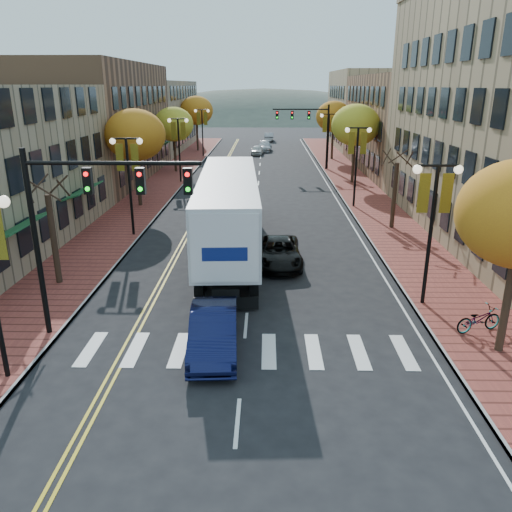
# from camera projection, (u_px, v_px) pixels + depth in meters

# --- Properties ---
(ground) EXTENTS (200.00, 200.00, 0.00)m
(ground) POSITION_uv_depth(u_px,v_px,m) (241.00, 382.00, 15.91)
(ground) COLOR black
(ground) RESTS_ON ground
(sidewalk_left) EXTENTS (4.00, 85.00, 0.15)m
(sidewalk_left) POSITION_uv_depth(u_px,v_px,m) (162.00, 185.00, 46.79)
(sidewalk_left) COLOR brown
(sidewalk_left) RESTS_ON ground
(sidewalk_right) EXTENTS (4.00, 85.00, 0.15)m
(sidewalk_right) POSITION_uv_depth(u_px,v_px,m) (355.00, 186.00, 46.44)
(sidewalk_right) COLOR brown
(sidewalk_right) RESTS_ON ground
(building_left_mid) EXTENTS (12.00, 24.00, 11.00)m
(building_left_mid) POSITION_uv_depth(u_px,v_px,m) (84.00, 123.00, 48.49)
(building_left_mid) COLOR brown
(building_left_mid) RESTS_ON ground
(building_left_far) EXTENTS (12.00, 26.00, 9.50)m
(building_left_far) POSITION_uv_depth(u_px,v_px,m) (145.00, 116.00, 72.37)
(building_left_far) COLOR #9E8966
(building_left_far) RESTS_ON ground
(building_right_mid) EXTENTS (15.00, 24.00, 10.00)m
(building_right_mid) POSITION_uv_depth(u_px,v_px,m) (431.00, 124.00, 53.63)
(building_right_mid) COLOR brown
(building_right_mid) RESTS_ON ground
(building_right_far) EXTENTS (15.00, 20.00, 11.00)m
(building_right_far) POSITION_uv_depth(u_px,v_px,m) (386.00, 109.00, 74.26)
(building_right_far) COLOR #9E8966
(building_right_far) RESTS_ON ground
(tree_left_a) EXTENTS (0.28, 0.28, 4.20)m
(tree_left_a) POSITION_uv_depth(u_px,v_px,m) (54.00, 240.00, 22.92)
(tree_left_a) COLOR #382619
(tree_left_a) RESTS_ON sidewalk_left
(tree_left_b) EXTENTS (4.48, 4.48, 7.21)m
(tree_left_b) POSITION_uv_depth(u_px,v_px,m) (135.00, 135.00, 37.01)
(tree_left_b) COLOR #382619
(tree_left_b) RESTS_ON sidewalk_left
(tree_left_c) EXTENTS (4.16, 4.16, 6.69)m
(tree_left_c) POSITION_uv_depth(u_px,v_px,m) (174.00, 124.00, 52.26)
(tree_left_c) COLOR #382619
(tree_left_c) RESTS_ON sidewalk_left
(tree_left_d) EXTENTS (4.61, 4.61, 7.42)m
(tree_left_d) POSITION_uv_depth(u_px,v_px,m) (196.00, 111.00, 69.10)
(tree_left_d) COLOR #382619
(tree_left_d) RESTS_ON sidewalk_left
(tree_right_b) EXTENTS (0.28, 0.28, 4.20)m
(tree_right_b) POSITION_uv_depth(u_px,v_px,m) (394.00, 196.00, 32.02)
(tree_right_b) COLOR #382619
(tree_right_b) RESTS_ON sidewalk_right
(tree_right_c) EXTENTS (4.48, 4.48, 7.21)m
(tree_right_c) POSITION_uv_depth(u_px,v_px,m) (356.00, 125.00, 46.11)
(tree_right_c) COLOR #382619
(tree_right_c) RESTS_ON sidewalk_right
(tree_right_d) EXTENTS (4.35, 4.35, 7.00)m
(tree_right_d) POSITION_uv_depth(u_px,v_px,m) (334.00, 117.00, 61.28)
(tree_right_d) COLOR #382619
(tree_right_d) RESTS_ON sidewalk_right
(lamp_left_b) EXTENTS (1.96, 0.36, 6.05)m
(lamp_left_b) POSITION_uv_depth(u_px,v_px,m) (128.00, 168.00, 29.79)
(lamp_left_b) COLOR black
(lamp_left_b) RESTS_ON ground
(lamp_left_c) EXTENTS (1.96, 0.36, 6.05)m
(lamp_left_c) POSITION_uv_depth(u_px,v_px,m) (179.00, 138.00, 46.81)
(lamp_left_c) COLOR black
(lamp_left_c) RESTS_ON ground
(lamp_left_d) EXTENTS (1.96, 0.36, 6.05)m
(lamp_left_d) POSITION_uv_depth(u_px,v_px,m) (202.00, 123.00, 63.82)
(lamp_left_d) COLOR black
(lamp_left_d) RESTS_ON ground
(lamp_right_a) EXTENTS (1.96, 0.36, 6.05)m
(lamp_right_a) POSITION_uv_depth(u_px,v_px,m) (433.00, 208.00, 20.04)
(lamp_right_a) COLOR black
(lamp_right_a) RESTS_ON ground
(lamp_right_b) EXTENTS (1.96, 0.36, 6.05)m
(lamp_right_b) POSITION_uv_depth(u_px,v_px,m) (357.00, 151.00, 37.06)
(lamp_right_b) COLOR black
(lamp_right_b) RESTS_ON ground
(lamp_right_c) EXTENTS (1.96, 0.36, 6.05)m
(lamp_right_c) POSITION_uv_depth(u_px,v_px,m) (329.00, 130.00, 54.07)
(lamp_right_c) COLOR black
(lamp_right_c) RESTS_ON ground
(traffic_mast_near) EXTENTS (6.10, 0.35, 7.00)m
(traffic_mast_near) POSITION_uv_depth(u_px,v_px,m) (86.00, 209.00, 17.25)
(traffic_mast_near) COLOR black
(traffic_mast_near) RESTS_ON ground
(traffic_mast_far) EXTENTS (6.10, 0.34, 7.00)m
(traffic_mast_far) POSITION_uv_depth(u_px,v_px,m) (310.00, 124.00, 53.91)
(traffic_mast_far) COLOR black
(traffic_mast_far) RESTS_ON ground
(semi_truck) EXTENTS (3.81, 18.11, 4.50)m
(semi_truck) POSITION_uv_depth(u_px,v_px,m) (229.00, 205.00, 27.91)
(semi_truck) COLOR black
(semi_truck) RESTS_ON ground
(navy_sedan) EXTENTS (1.93, 4.77, 1.54)m
(navy_sedan) POSITION_uv_depth(u_px,v_px,m) (214.00, 331.00, 17.57)
(navy_sedan) COLOR #0D1134
(navy_sedan) RESTS_ON ground
(black_suv) EXTENTS (2.38, 4.96, 1.36)m
(black_suv) POSITION_uv_depth(u_px,v_px,m) (279.00, 252.00, 26.13)
(black_suv) COLOR black
(black_suv) RESTS_ON ground
(car_far_white) EXTENTS (1.74, 3.82, 1.27)m
(car_far_white) POSITION_uv_depth(u_px,v_px,m) (257.00, 150.00, 67.34)
(car_far_white) COLOR silver
(car_far_white) RESTS_ON ground
(car_far_silver) EXTENTS (2.15, 4.72, 1.34)m
(car_far_silver) POSITION_uv_depth(u_px,v_px,m) (265.00, 146.00, 71.01)
(car_far_silver) COLOR #B8B9C1
(car_far_silver) RESTS_ON ground
(car_far_oncoming) EXTENTS (1.55, 4.31, 1.42)m
(car_far_oncoming) POSITION_uv_depth(u_px,v_px,m) (269.00, 137.00, 83.49)
(car_far_oncoming) COLOR #98989F
(car_far_oncoming) RESTS_ON ground
(bicycle) EXTENTS (2.01, 1.22, 1.00)m
(bicycle) POSITION_uv_depth(u_px,v_px,m) (479.00, 319.00, 18.73)
(bicycle) COLOR gray
(bicycle) RESTS_ON sidewalk_right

